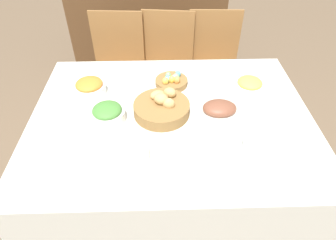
# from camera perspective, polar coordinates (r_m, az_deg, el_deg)

# --- Properties ---
(ground_plane) EXTENTS (12.00, 12.00, 0.00)m
(ground_plane) POSITION_cam_1_polar(r_m,az_deg,el_deg) (2.22, 0.49, -14.48)
(ground_plane) COLOR brown
(dining_table) EXTENTS (1.53, 1.18, 0.77)m
(dining_table) POSITION_cam_1_polar(r_m,az_deg,el_deg) (1.91, 0.56, -7.92)
(dining_table) COLOR silver
(dining_table) RESTS_ON ground
(chair_far_right) EXTENTS (0.44, 0.44, 0.96)m
(chair_far_right) POSITION_cam_1_polar(r_m,az_deg,el_deg) (2.56, 8.56, 9.85)
(chair_far_right) COLOR olive
(chair_far_right) RESTS_ON ground
(chair_far_left) EXTENTS (0.45, 0.45, 0.96)m
(chair_far_left) POSITION_cam_1_polar(r_m,az_deg,el_deg) (2.55, -9.45, 9.54)
(chair_far_left) COLOR olive
(chair_far_left) RESTS_ON ground
(chair_far_center) EXTENTS (0.47, 0.47, 0.96)m
(chair_far_center) POSITION_cam_1_polar(r_m,az_deg,el_deg) (2.53, -0.24, 9.81)
(chair_far_center) COLOR olive
(chair_far_center) RESTS_ON ground
(sideboard) EXTENTS (1.57, 0.44, 0.95)m
(sideboard) POSITION_cam_1_polar(r_m,az_deg,el_deg) (3.37, -3.81, 17.38)
(sideboard) COLOR brown
(sideboard) RESTS_ON ground
(bread_basket) EXTENTS (0.30, 0.30, 0.12)m
(bread_basket) POSITION_cam_1_polar(r_m,az_deg,el_deg) (1.62, -1.16, 2.45)
(bread_basket) COLOR olive
(bread_basket) RESTS_ON dining_table
(egg_basket) EXTENTS (0.20, 0.20, 0.08)m
(egg_basket) POSITION_cam_1_polar(r_m,az_deg,el_deg) (1.85, 0.71, 7.46)
(egg_basket) COLOR olive
(egg_basket) RESTS_ON dining_table
(ham_platter) EXTENTS (0.29, 0.20, 0.07)m
(ham_platter) POSITION_cam_1_polar(r_m,az_deg,el_deg) (1.66, 9.78, 2.09)
(ham_platter) COLOR white
(ham_platter) RESTS_ON dining_table
(green_salad_bowl) EXTENTS (0.18, 0.18, 0.10)m
(green_salad_bowl) POSITION_cam_1_polar(r_m,az_deg,el_deg) (1.61, -11.44, 1.23)
(green_salad_bowl) COLOR white
(green_salad_bowl) RESTS_ON dining_table
(pineapple_bowl) EXTENTS (0.17, 0.17, 0.08)m
(pineapple_bowl) POSITION_cam_1_polar(r_m,az_deg,el_deg) (1.86, 15.24, 6.42)
(pineapple_bowl) COLOR silver
(pineapple_bowl) RESTS_ON dining_table
(carrot_bowl) EXTENTS (0.19, 0.19, 0.09)m
(carrot_bowl) POSITION_cam_1_polar(r_m,az_deg,el_deg) (1.83, -14.70, 6.11)
(carrot_bowl) COLOR white
(carrot_bowl) RESTS_ON dining_table
(dinner_plate) EXTENTS (0.25, 0.25, 0.01)m
(dinner_plate) POSITION_cam_1_polar(r_m,az_deg,el_deg) (1.34, 6.22, -10.75)
(dinner_plate) COLOR white
(dinner_plate) RESTS_ON dining_table
(fork) EXTENTS (0.02, 0.19, 0.00)m
(fork) POSITION_cam_1_polar(r_m,az_deg,el_deg) (1.33, -0.21, -11.03)
(fork) COLOR #B7B7BC
(fork) RESTS_ON dining_table
(knife) EXTENTS (0.02, 0.19, 0.00)m
(knife) POSITION_cam_1_polar(r_m,az_deg,el_deg) (1.37, 12.45, -10.48)
(knife) COLOR #B7B7BC
(knife) RESTS_ON dining_table
(spoon) EXTENTS (0.02, 0.19, 0.00)m
(spoon) POSITION_cam_1_polar(r_m,az_deg,el_deg) (1.38, 13.68, -10.40)
(spoon) COLOR #B7B7BC
(spoon) RESTS_ON dining_table
(drinking_cup) EXTENTS (0.07, 0.07, 0.09)m
(drinking_cup) POSITION_cam_1_polar(r_m,az_deg,el_deg) (1.47, 15.39, -4.32)
(drinking_cup) COLOR silver
(drinking_cup) RESTS_ON dining_table
(butter_dish) EXTENTS (0.11, 0.07, 0.03)m
(butter_dish) POSITION_cam_1_polar(r_m,az_deg,el_deg) (1.42, -5.88, -6.09)
(butter_dish) COLOR white
(butter_dish) RESTS_ON dining_table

